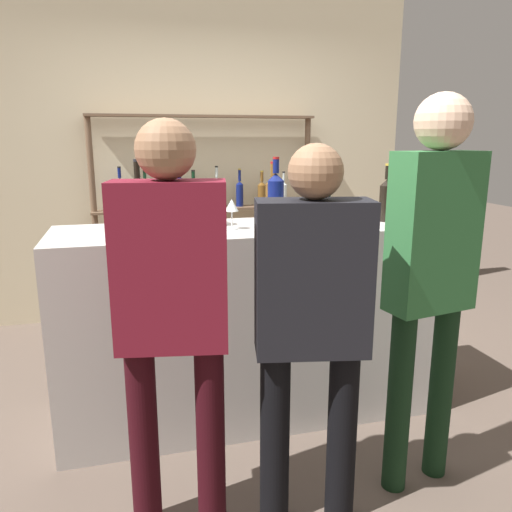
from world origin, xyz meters
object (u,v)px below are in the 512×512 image
Objects in this scene: counter_bottle_2 at (139,206)px; customer_center at (312,314)px; counter_bottle_4 at (322,201)px; counter_bottle_5 at (276,197)px; wine_glass at (232,207)px; counter_bottle_0 at (180,199)px; customer_right at (432,261)px; counter_bottle_3 at (273,197)px; customer_left at (172,303)px; cork_jar at (212,214)px; counter_bottle_1 at (386,199)px.

customer_center is at bearing -52.92° from counter_bottle_2.
counter_bottle_5 is (-0.20, 0.19, 0.00)m from counter_bottle_4.
counter_bottle_0 is at bearing 145.38° from wine_glass.
customer_right is (1.18, -0.71, -0.18)m from counter_bottle_2.
counter_bottle_4 reaches higher than counter_bottle_3.
counter_bottle_3 is 0.91× the size of counter_bottle_5.
customer_center is 0.54m from customer_left.
customer_right is (0.95, -0.90, -0.19)m from counter_bottle_0.
counter_bottle_2 is 0.21× the size of customer_right.
wine_glass is 0.10× the size of customer_center.
customer_center is at bearing -68.91° from counter_bottle_0.
counter_bottle_3 is at bearing -24.85° from customer_left.
counter_bottle_3 is 0.40m from cork_jar.
customer_right reaches higher than counter_bottle_3.
customer_right reaches higher than counter_bottle_1.
customer_left reaches higher than customer_center.
counter_bottle_0 is 0.30m from wine_glass.
counter_bottle_2 is at bearing -158.17° from cork_jar.
counter_bottle_2 is 0.77m from customer_left.
customer_right is (0.24, -0.65, -0.19)m from counter_bottle_4.
wine_glass is at bearing 20.71° from customer_center.
customer_left reaches higher than counter_bottle_1.
customer_left is at bearing 80.24° from customer_right.
customer_right reaches higher than customer_center.
counter_bottle_5 is (0.74, 0.12, 0.01)m from counter_bottle_2.
counter_bottle_1 is at bearing 14.74° from counter_bottle_4.
counter_bottle_1 is 0.21× the size of customer_center.
counter_bottle_4 is at bearing -165.26° from counter_bottle_1.
counter_bottle_3 is at bearing 13.02° from customer_right.
customer_center is at bearing -89.32° from customer_left.
counter_bottle_5 is at bearing -27.90° from customer_left.
customer_center is at bearing 89.11° from customer_right.
counter_bottle_3 is 0.14m from counter_bottle_5.
counter_bottle_2 is (-0.22, -0.19, -0.00)m from counter_bottle_0.
customer_right is 0.60m from customer_center.
wine_glass is (-0.47, 0.08, -0.02)m from counter_bottle_4.
cork_jar is at bearing 174.76° from counter_bottle_5.
customer_left is at bearing -109.37° from cork_jar.
cork_jar is 0.94m from customer_left.
wine_glass is at bearing -140.86° from counter_bottle_3.
counter_bottle_5 is 0.96m from customer_right.
counter_bottle_2 is 1.00× the size of counter_bottle_5.
cork_jar is at bearing -11.24° from counter_bottle_0.
customer_center is (-0.33, -0.74, -0.34)m from counter_bottle_4.
counter_bottle_1 is 0.65m from counter_bottle_3.
counter_bottle_5 is 0.21× the size of customer_right.
counter_bottle_0 is at bearing 160.49° from counter_bottle_4.
counter_bottle_2 is 2.82× the size of cork_jar.
counter_bottle_4 is 0.60m from cork_jar.
counter_bottle_0 is 1.16m from counter_bottle_1.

